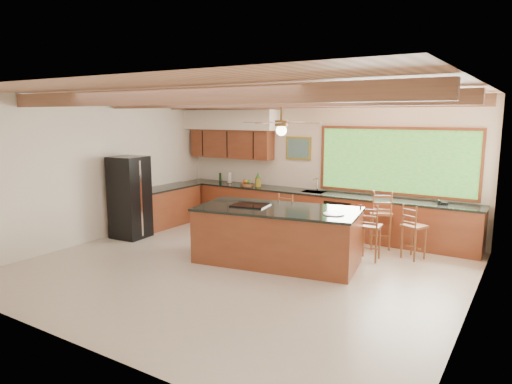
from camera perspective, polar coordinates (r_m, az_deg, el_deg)
The scene contains 9 objects.
ground at distance 8.04m, azimuth -1.89°, elevation -9.40°, with size 7.20×7.20×0.00m, color beige.
room_shell at distance 8.25m, azimuth -0.40°, elevation 6.80°, with size 7.27×6.54×3.02m.
counter_run at distance 10.40m, azimuth 2.13°, elevation -2.34°, with size 7.12×3.10×1.27m.
island at distance 8.19m, azimuth 2.69°, elevation -5.39°, with size 3.04×1.81×1.02m.
refrigerator at distance 10.13m, azimuth -15.51°, elevation -0.64°, with size 0.73×0.71×1.75m.
bar_stool_a at distance 9.09m, azimuth 4.07°, elevation -2.93°, with size 0.41×0.41×1.10m.
bar_stool_b at distance 8.78m, azimuth 19.10°, elevation -4.18°, with size 0.48×0.49×1.02m.
bar_stool_c at distance 9.26m, azimuth 15.21°, elevation -2.68°, with size 0.55×0.56×1.18m.
bar_stool_d at distance 8.47m, azimuth 13.97°, elevation -4.30°, with size 0.41×0.41×1.05m.
Camera 1 is at (4.26, -6.29, 2.62)m, focal length 32.00 mm.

